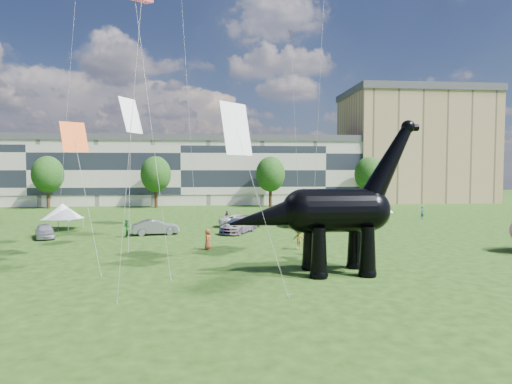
{
  "coord_description": "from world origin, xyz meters",
  "views": [
    {
      "loc": [
        -1.51,
        -22.25,
        6.59
      ],
      "look_at": [
        1.28,
        8.0,
        5.0
      ],
      "focal_mm": 30.0,
      "sensor_mm": 36.0,
      "label": 1
    }
  ],
  "objects": [
    {
      "name": "car_white",
      "position": [
        1.26,
        26.74,
        0.72
      ],
      "size": [
        5.33,
        2.78,
        1.43
      ],
      "primitive_type": "imported",
      "rotation": [
        0.0,
        0.0,
        1.65
      ],
      "color": "silver",
      "rests_on": "ground"
    },
    {
      "name": "tree_far_right",
      "position": [
        26.0,
        53.0,
        6.29
      ],
      "size": [
        5.2,
        5.2,
        9.44
      ],
      "color": "#382314",
      "rests_on": "ground"
    },
    {
      "name": "gazebo_left",
      "position": [
        -18.39,
        26.22,
        2.01
      ],
      "size": [
        4.9,
        4.9,
        2.87
      ],
      "rotation": [
        0.0,
        0.0,
        -0.22
      ],
      "color": "white",
      "rests_on": "ground"
    },
    {
      "name": "gazebo_far",
      "position": [
        19.19,
        30.91,
        1.86
      ],
      "size": [
        4.88,
        4.88,
        2.65
      ],
      "rotation": [
        0.0,
        0.0,
        -0.35
      ],
      "color": "white",
      "rests_on": "ground"
    },
    {
      "name": "tree_mid_right",
      "position": [
        8.0,
        53.0,
        6.29
      ],
      "size": [
        5.2,
        5.2,
        9.44
      ],
      "color": "#382314",
      "rests_on": "ground"
    },
    {
      "name": "apartment_block",
      "position": [
        40.0,
        65.0,
        11.0
      ],
      "size": [
        28.0,
        18.0,
        22.0
      ],
      "primitive_type": "cube",
      "color": "tan",
      "rests_on": "ground"
    },
    {
      "name": "dinosaur_sculpture",
      "position": [
        5.63,
        4.17,
        3.83
      ],
      "size": [
        12.38,
        3.47,
        10.15
      ],
      "rotation": [
        0.0,
        0.0,
        0.03
      ],
      "color": "black",
      "rests_on": "ground"
    },
    {
      "name": "gazebo_near",
      "position": [
        8.36,
        26.06,
        2.03
      ],
      "size": [
        4.23,
        4.23,
        2.89
      ],
      "rotation": [
        0.0,
        0.0,
        0.02
      ],
      "color": "white",
      "rests_on": "ground"
    },
    {
      "name": "tree_far_left",
      "position": [
        -30.0,
        53.0,
        6.29
      ],
      "size": [
        5.2,
        5.2,
        9.44
      ],
      "color": "#382314",
      "rests_on": "ground"
    },
    {
      "name": "car_dark",
      "position": [
        0.73,
        22.12,
        0.8
      ],
      "size": [
        4.61,
        5.89,
        1.6
      ],
      "primitive_type": "imported",
      "rotation": [
        0.0,
        0.0,
        -0.5
      ],
      "color": "#595960",
      "rests_on": "ground"
    },
    {
      "name": "car_grey",
      "position": [
        -7.69,
        21.51,
        0.76
      ],
      "size": [
        4.84,
        2.42,
        1.53
      ],
      "primitive_type": "imported",
      "rotation": [
        0.0,
        0.0,
        1.75
      ],
      "color": "gray",
      "rests_on": "ground"
    },
    {
      "name": "car_silver",
      "position": [
        -18.01,
        20.3,
        0.7
      ],
      "size": [
        3.16,
        4.42,
        1.4
      ],
      "primitive_type": "imported",
      "rotation": [
        0.0,
        0.0,
        0.41
      ],
      "color": "silver",
      "rests_on": "ground"
    },
    {
      "name": "visitors",
      "position": [
        1.75,
        19.12,
        0.88
      ],
      "size": [
        49.83,
        23.31,
        1.88
      ],
      "color": "#5C2F6B",
      "rests_on": "ground"
    },
    {
      "name": "ground",
      "position": [
        0.0,
        0.0,
        0.0
      ],
      "size": [
        220.0,
        220.0,
        0.0
      ],
      "primitive_type": "plane",
      "color": "#16330C",
      "rests_on": "ground"
    },
    {
      "name": "tree_mid_left",
      "position": [
        -12.0,
        53.0,
        6.29
      ],
      "size": [
        5.2,
        5.2,
        9.44
      ],
      "color": "#382314",
      "rests_on": "ground"
    },
    {
      "name": "terrace_row",
      "position": [
        -8.0,
        62.0,
        6.0
      ],
      "size": [
        78.0,
        11.0,
        12.0
      ],
      "primitive_type": "cube",
      "color": "beige",
      "rests_on": "ground"
    }
  ]
}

